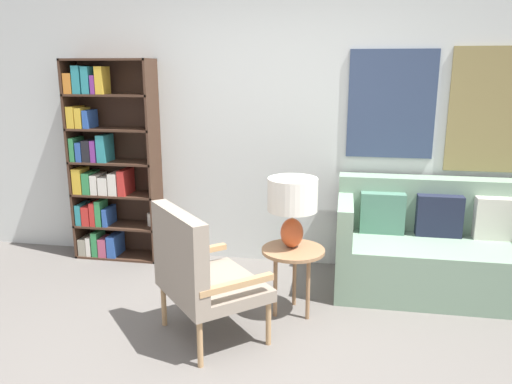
{
  "coord_description": "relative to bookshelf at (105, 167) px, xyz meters",
  "views": [
    {
      "loc": [
        0.66,
        -2.39,
        1.77
      ],
      "look_at": [
        0.05,
        1.04,
        0.9
      ],
      "focal_mm": 35.0,
      "sensor_mm": 36.0,
      "label": 1
    }
  ],
  "objects": [
    {
      "name": "wall_back",
      "position": [
        1.56,
        0.19,
        0.48
      ],
      "size": [
        6.4,
        0.08,
        2.7
      ],
      "color": "silver",
      "rests_on": "ground_plane"
    },
    {
      "name": "bookshelf",
      "position": [
        0.0,
        0.0,
        0.0
      ],
      "size": [
        0.8,
        0.3,
        1.85
      ],
      "color": "#422B1E",
      "rests_on": "ground_plane"
    },
    {
      "name": "armchair",
      "position": [
        1.27,
        -1.34,
        -0.37
      ],
      "size": [
        0.87,
        0.88,
        0.91
      ],
      "color": "tan",
      "rests_on": "ground_plane"
    },
    {
      "name": "couch",
      "position": [
        2.97,
        -0.23,
        -0.53
      ],
      "size": [
        1.63,
        0.8,
        0.88
      ],
      "color": "gray",
      "rests_on": "ground_plane"
    },
    {
      "name": "side_table",
      "position": [
        1.85,
        -0.86,
        -0.43
      ],
      "size": [
        0.46,
        0.46,
        0.5
      ],
      "color": "#99704C",
      "rests_on": "ground_plane"
    },
    {
      "name": "table_lamp",
      "position": [
        1.83,
        -0.82,
        -0.02
      ],
      "size": [
        0.36,
        0.36,
        0.51
      ],
      "color": "#C65128",
      "rests_on": "side_table"
    }
  ]
}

